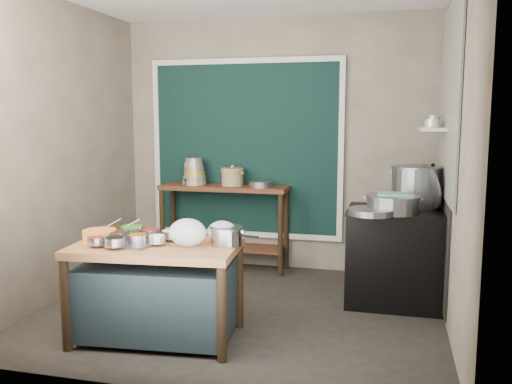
% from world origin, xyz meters
% --- Properties ---
extents(floor, '(3.50, 3.00, 0.02)m').
position_xyz_m(floor, '(0.00, 0.00, -0.01)').
color(floor, '#2A2620').
rests_on(floor, ground).
extents(back_wall, '(3.50, 0.02, 2.80)m').
position_xyz_m(back_wall, '(0.00, 1.51, 1.40)').
color(back_wall, gray).
rests_on(back_wall, floor).
extents(left_wall, '(0.02, 3.00, 2.80)m').
position_xyz_m(left_wall, '(-1.76, 0.00, 1.40)').
color(left_wall, gray).
rests_on(left_wall, floor).
extents(right_wall, '(0.02, 3.00, 2.80)m').
position_xyz_m(right_wall, '(1.76, 0.00, 1.40)').
color(right_wall, gray).
rests_on(right_wall, floor).
extents(curtain_panel, '(2.10, 0.02, 1.90)m').
position_xyz_m(curtain_panel, '(-0.35, 1.47, 1.35)').
color(curtain_panel, black).
rests_on(curtain_panel, back_wall).
extents(curtain_frame, '(2.22, 0.03, 2.02)m').
position_xyz_m(curtain_frame, '(-0.35, 1.46, 1.35)').
color(curtain_frame, beige).
rests_on(curtain_frame, back_wall).
extents(tile_panel, '(0.02, 1.70, 1.70)m').
position_xyz_m(tile_panel, '(1.74, 0.55, 1.85)').
color(tile_panel, '#B2B2AA').
rests_on(tile_panel, right_wall).
extents(soot_patch, '(0.01, 1.30, 1.30)m').
position_xyz_m(soot_patch, '(1.74, 0.65, 0.70)').
color(soot_patch, black).
rests_on(soot_patch, right_wall).
extents(wall_shelf, '(0.22, 0.70, 0.03)m').
position_xyz_m(wall_shelf, '(1.63, 0.85, 1.60)').
color(wall_shelf, beige).
rests_on(wall_shelf, right_wall).
extents(prep_table, '(1.31, 0.83, 0.75)m').
position_xyz_m(prep_table, '(-0.45, -0.75, 0.38)').
color(prep_table, '#955D36').
rests_on(prep_table, floor).
extents(back_counter, '(1.45, 0.40, 0.95)m').
position_xyz_m(back_counter, '(-0.55, 1.28, 0.47)').
color(back_counter, '#502A17').
rests_on(back_counter, floor).
extents(stove_block, '(0.90, 0.68, 0.85)m').
position_xyz_m(stove_block, '(1.35, 0.55, 0.42)').
color(stove_block, black).
rests_on(stove_block, floor).
extents(stove_top, '(0.92, 0.69, 0.03)m').
position_xyz_m(stove_top, '(1.35, 0.55, 0.86)').
color(stove_top, black).
rests_on(stove_top, stove_block).
extents(condiment_tray, '(0.56, 0.45, 0.02)m').
position_xyz_m(condiment_tray, '(-0.68, -0.75, 0.76)').
color(condiment_tray, gray).
rests_on(condiment_tray, prep_table).
extents(condiment_bowls, '(0.68, 0.51, 0.08)m').
position_xyz_m(condiment_bowls, '(-0.70, -0.74, 0.81)').
color(condiment_bowls, silver).
rests_on(condiment_bowls, condiment_tray).
extents(yellow_basin, '(0.33, 0.33, 0.10)m').
position_xyz_m(yellow_basin, '(-0.90, -0.79, 0.80)').
color(yellow_basin, orange).
rests_on(yellow_basin, prep_table).
extents(saucepan, '(0.30, 0.30, 0.14)m').
position_xyz_m(saucepan, '(0.08, -0.64, 0.82)').
color(saucepan, gray).
rests_on(saucepan, prep_table).
extents(plastic_bag_a, '(0.34, 0.31, 0.21)m').
position_xyz_m(plastic_bag_a, '(-0.19, -0.75, 0.86)').
color(plastic_bag_a, white).
rests_on(plastic_bag_a, prep_table).
extents(plastic_bag_b, '(0.28, 0.25, 0.18)m').
position_xyz_m(plastic_bag_b, '(0.03, -0.60, 0.84)').
color(plastic_bag_b, white).
rests_on(plastic_bag_b, prep_table).
extents(bowl_stack, '(0.27, 0.27, 0.30)m').
position_xyz_m(bowl_stack, '(-0.90, 1.28, 1.08)').
color(bowl_stack, tan).
rests_on(bowl_stack, back_counter).
extents(utensil_cup, '(0.14, 0.14, 0.08)m').
position_xyz_m(utensil_cup, '(-0.93, 1.22, 0.99)').
color(utensil_cup, gray).
rests_on(utensil_cup, back_counter).
extents(ceramic_crock, '(0.34, 0.34, 0.18)m').
position_xyz_m(ceramic_crock, '(-0.45, 1.30, 1.04)').
color(ceramic_crock, '#937D50').
rests_on(ceramic_crock, back_counter).
extents(wide_bowl, '(0.31, 0.31, 0.07)m').
position_xyz_m(wide_bowl, '(-0.11, 1.24, 0.98)').
color(wide_bowl, gray).
rests_on(wide_bowl, back_counter).
extents(stock_pot, '(0.55, 0.55, 0.38)m').
position_xyz_m(stock_pot, '(1.50, 0.76, 1.07)').
color(stock_pot, gray).
rests_on(stock_pot, stove_top).
extents(pot_lid, '(0.24, 0.43, 0.42)m').
position_xyz_m(pot_lid, '(1.61, 0.62, 1.09)').
color(pot_lid, gray).
rests_on(pot_lid, stove_top).
extents(steamer, '(0.48, 0.48, 0.16)m').
position_xyz_m(steamer, '(1.29, 0.35, 0.96)').
color(steamer, gray).
rests_on(steamer, stove_top).
extents(green_cloth, '(0.27, 0.21, 0.02)m').
position_xyz_m(green_cloth, '(1.29, 0.35, 1.05)').
color(green_cloth, '#5F9A89').
rests_on(green_cloth, steamer).
extents(shallow_pan, '(0.45, 0.45, 0.05)m').
position_xyz_m(shallow_pan, '(1.11, 0.21, 0.91)').
color(shallow_pan, gray).
rests_on(shallow_pan, stove_top).
extents(shelf_bowl_stack, '(0.14, 0.14, 0.11)m').
position_xyz_m(shelf_bowl_stack, '(1.63, 0.85, 1.67)').
color(shelf_bowl_stack, silver).
rests_on(shelf_bowl_stack, wall_shelf).
extents(shelf_bowl_green, '(0.16, 0.16, 0.05)m').
position_xyz_m(shelf_bowl_green, '(1.63, 1.00, 1.64)').
color(shelf_bowl_green, gray).
rests_on(shelf_bowl_green, wall_shelf).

